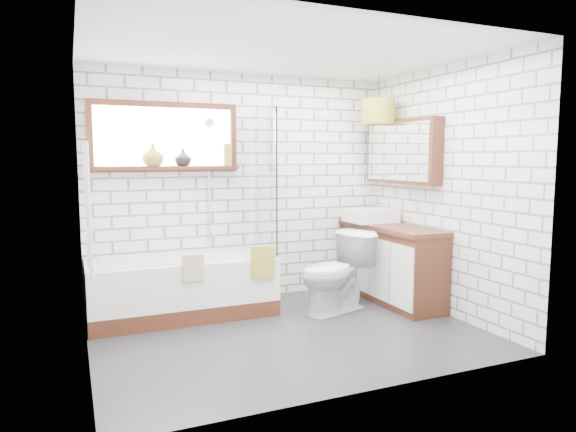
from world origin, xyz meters
name	(u,v)px	position (x,y,z in m)	size (l,w,h in m)	color
floor	(289,333)	(0.00, 0.00, -0.01)	(3.40, 2.60, 0.01)	#27272A
ceiling	(289,50)	(0.00, 0.00, 2.50)	(3.40, 2.60, 0.01)	white
wall_back	(243,188)	(0.00, 1.30, 1.25)	(3.40, 0.01, 2.50)	white
wall_front	(367,209)	(0.00, -1.30, 1.25)	(3.40, 0.01, 2.50)	white
wall_left	(81,202)	(-1.70, 0.00, 1.25)	(0.01, 2.60, 2.50)	white
wall_right	(443,191)	(1.70, 0.00, 1.25)	(0.01, 2.60, 2.50)	white
window	(165,137)	(-0.85, 1.26, 1.80)	(1.52, 0.16, 0.68)	#38190F
towel_radiator	(88,209)	(-1.66, 0.00, 1.20)	(0.06, 0.52, 1.00)	white
mirror_cabinet	(402,152)	(1.62, 0.60, 1.65)	(0.16, 1.20, 0.70)	#38190F
shower_riser	(209,180)	(-0.40, 1.26, 1.35)	(0.02, 0.02, 1.30)	silver
bathtub	(182,287)	(-0.78, 0.90, 0.29)	(1.81, 0.80, 0.59)	white
shower_screen	(264,182)	(0.10, 0.90, 1.34)	(0.02, 0.72, 1.50)	white
towel_green	(263,262)	(-0.06, 0.50, 0.57)	(0.24, 0.06, 0.32)	olive
towel_beige	(193,268)	(-0.75, 0.50, 0.57)	(0.19, 0.05, 0.25)	tan
vanity	(390,263)	(1.46, 0.55, 0.43)	(0.48, 1.49, 0.85)	#38190F
basin	(371,215)	(1.40, 0.87, 0.93)	(0.51, 0.45, 0.15)	white
tap	(382,210)	(1.56, 0.87, 0.99)	(0.03, 0.03, 0.17)	silver
toilet	(335,273)	(0.70, 0.42, 0.41)	(0.80, 0.46, 0.82)	white
vase_olive	(153,157)	(-0.98, 1.23, 1.59)	(0.22, 0.22, 0.23)	olive
vase_dark	(183,159)	(-0.68, 1.23, 1.57)	(0.18, 0.18, 0.18)	black
bottle	(227,157)	(-0.20, 1.23, 1.60)	(0.07, 0.07, 0.24)	olive
pendant	(378,112)	(1.45, 0.83, 2.10)	(0.38, 0.38, 0.28)	olive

